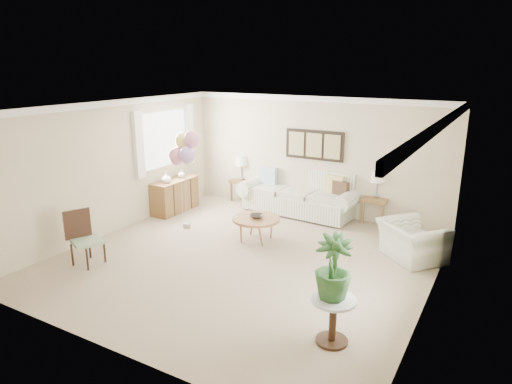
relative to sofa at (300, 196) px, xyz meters
The scene contains 18 objects.
ground_plane 2.86m from the sofa, 85.25° to the right, with size 6.00×6.00×0.00m, color tan.
room_shell 3.00m from the sofa, 87.38° to the right, with size 6.04×6.04×2.60m.
wall_art_triptych 1.19m from the sofa, 30.14° to the left, with size 1.35×0.06×0.65m.
sofa is the anchor object (origin of this frame).
end_table_left 1.65m from the sofa, behind, with size 0.49×0.45×0.54m.
end_table_right 1.67m from the sofa, ahead, with size 0.52×0.47×0.57m.
lamp_left 1.76m from the sofa, behind, with size 0.33×0.33×0.59m.
lamp_right 1.77m from the sofa, ahead, with size 0.32×0.32×0.56m.
coffee_table 1.96m from the sofa, 90.78° to the right, with size 0.91×0.91×0.46m.
decor_bowl 1.96m from the sofa, 90.60° to the right, with size 0.26×0.26×0.06m, color #2E2724.
armchair 3.05m from the sofa, 26.85° to the right, with size 1.01×0.88×0.65m, color white.
side_table 5.00m from the sofa, 61.10° to the right, with size 0.54×0.54×0.59m.
potted_plant 5.01m from the sofa, 61.37° to the right, with size 0.44×0.44×0.79m, color #1B461D.
accent_chair 4.74m from the sofa, 115.23° to the right, with size 0.60×0.60×0.93m.
credenza 2.85m from the sofa, 152.27° to the right, with size 0.46×1.20×0.74m.
vase_white 3.01m from the sofa, 147.27° to the right, with size 0.20×0.20×0.21m, color white.
vase_sage 2.76m from the sofa, 156.71° to the right, with size 0.17×0.17×0.18m, color beige.
balloon_cluster 2.90m from the sofa, 127.83° to the right, with size 0.61×0.46×2.02m.
Camera 1 is at (3.79, -6.22, 3.28)m, focal length 32.00 mm.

